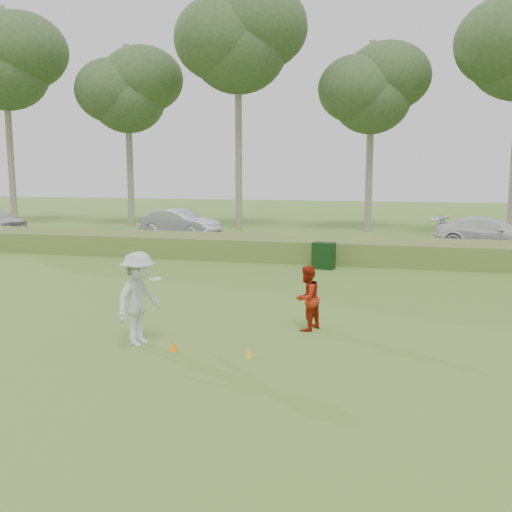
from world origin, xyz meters
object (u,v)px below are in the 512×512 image
(player_red, at_px, (307,298))
(utility_cabinet, at_px, (324,256))
(cone_orange, at_px, (174,345))
(cone_yellow, at_px, (249,353))
(player_white, at_px, (139,299))
(car_mid, at_px, (180,223))
(car_right, at_px, (492,234))

(player_red, relative_size, utility_cabinet, 1.52)
(cone_orange, height_order, utility_cabinet, utility_cabinet)
(player_red, bearing_deg, cone_yellow, 4.83)
(player_white, bearing_deg, car_mid, 31.61)
(player_white, height_order, car_right, player_white)
(cone_yellow, height_order, car_mid, car_mid)
(player_white, xyz_separation_m, player_red, (3.34, 2.05, -0.24))
(car_mid, bearing_deg, player_red, -132.64)
(cone_yellow, bearing_deg, car_right, 68.38)
(player_red, distance_m, car_right, 16.70)
(utility_cabinet, bearing_deg, player_red, -74.10)
(player_white, distance_m, player_red, 3.92)
(player_red, distance_m, cone_yellow, 2.51)
(player_white, height_order, cone_orange, player_white)
(utility_cabinet, height_order, car_mid, car_mid)
(player_red, bearing_deg, player_white, -34.27)
(player_white, bearing_deg, cone_orange, -92.62)
(car_mid, bearing_deg, cone_yellow, -137.67)
(player_white, relative_size, cone_yellow, 10.75)
(player_white, relative_size, cone_orange, 8.82)
(cone_orange, bearing_deg, car_mid, 111.50)
(cone_orange, relative_size, car_mid, 0.05)
(cone_yellow, xyz_separation_m, car_right, (7.04, 17.77, 0.72))
(cone_yellow, relative_size, car_right, 0.04)
(cone_orange, relative_size, cone_yellow, 1.22)
(player_red, height_order, cone_yellow, player_red)
(cone_yellow, bearing_deg, player_white, 174.72)
(car_right, bearing_deg, player_white, 171.38)
(player_red, xyz_separation_m, car_right, (6.24, 15.49, 0.04))
(cone_yellow, distance_m, car_mid, 21.16)
(player_white, xyz_separation_m, car_right, (9.58, 17.54, -0.20))
(player_red, relative_size, car_mid, 0.33)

